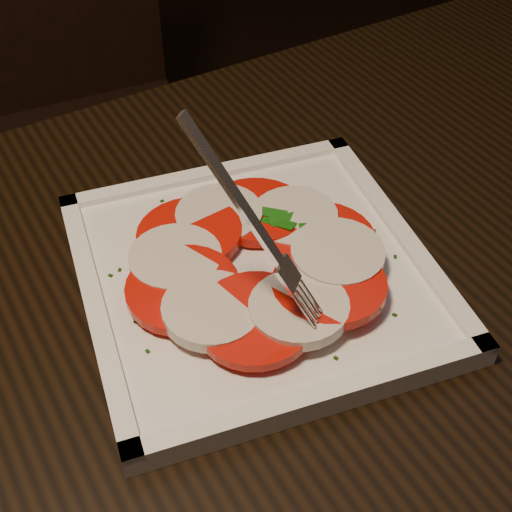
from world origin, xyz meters
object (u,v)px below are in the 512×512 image
at_px(table, 383,385).
at_px(plate, 256,276).
at_px(chair, 60,96).
at_px(fork, 237,220).

xyz_separation_m(table, plate, (-0.07, 0.09, 0.11)).
bearing_deg(chair, fork, -89.60).
height_order(table, fork, fork).
height_order(table, chair, chair).
distance_m(chair, plate, 0.75).
distance_m(table, fork, 0.25).
distance_m(table, plate, 0.16).
bearing_deg(fork, table, -60.88).
xyz_separation_m(table, chair, (0.04, 0.80, -0.12)).
height_order(table, plate, plate).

